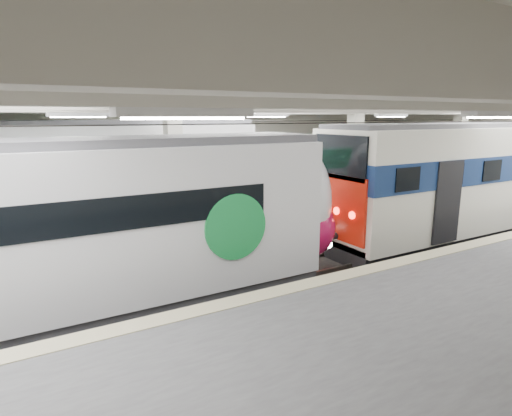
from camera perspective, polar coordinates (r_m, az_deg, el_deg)
station_hall at (r=11.99m, az=10.82°, el=3.95°), size 36.00×24.00×5.75m
modern_emu at (r=11.32m, az=-16.24°, el=-2.35°), size 13.65×2.82×4.41m
older_rer at (r=19.73m, az=26.54°, el=3.66°), size 14.17×3.13×4.64m
far_train at (r=16.39m, az=-26.76°, el=2.27°), size 15.20×3.48×4.78m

